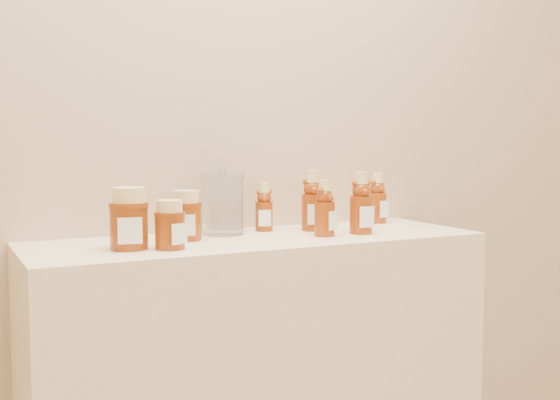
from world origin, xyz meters
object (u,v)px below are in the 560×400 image
bear_bottle_back_left (264,204)px  glass_canister (223,201)px  bear_bottle_front_left (325,204)px  honey_jar_left (129,218)px

bear_bottle_back_left → glass_canister: 0.13m
bear_bottle_front_left → glass_canister: glass_canister is taller
bear_bottle_front_left → glass_canister: size_ratio=0.94×
bear_bottle_front_left → honey_jar_left: bearing=154.0°
bear_bottle_back_left → bear_bottle_front_left: size_ratio=0.90×
bear_bottle_back_left → honey_jar_left: bear_bottle_back_left is taller
honey_jar_left → bear_bottle_front_left: bearing=10.3°
bear_bottle_back_left → honey_jar_left: bearing=-139.1°
honey_jar_left → glass_canister: 0.33m
bear_bottle_back_left → bear_bottle_front_left: (0.10, -0.17, 0.01)m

